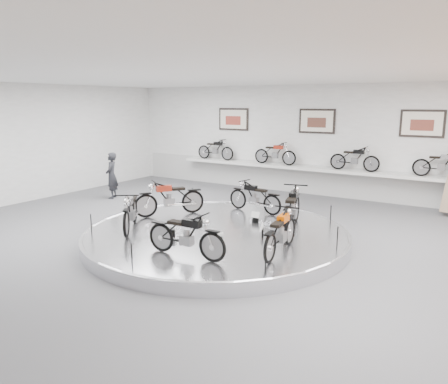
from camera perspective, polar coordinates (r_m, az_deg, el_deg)
The scene contains 22 objects.
floor at distance 10.54m, azimuth -1.92°, elevation -6.96°, with size 16.00×16.00×0.00m, color #535355.
ceiling at distance 10.01m, azimuth -2.08°, elevation 15.30°, with size 16.00×16.00×0.00m, color white.
wall_back at distance 16.32m, azimuth 11.98°, elevation 6.59°, with size 16.00×16.00×0.00m, color white.
wall_left at distance 15.97m, azimuth -26.64°, elevation 5.51°, with size 14.00×14.00×0.00m, color white.
dado_band at distance 16.49m, azimuth 11.74°, elevation 1.56°, with size 15.68×0.04×1.10m, color #BCBCBA.
display_platform at distance 10.73m, azimuth -1.03°, elevation -5.77°, with size 6.40×6.40×0.30m, color silver.
platform_rim at distance 10.69m, azimuth -1.03°, elevation -5.16°, with size 6.40×6.40×0.10m, color #B2B2BA.
shelf at distance 16.16m, azimuth 11.46°, elevation 2.99°, with size 11.00×0.55×0.10m, color silver.
poster_left at distance 17.76m, azimuth 1.24°, elevation 9.48°, with size 1.35×0.06×0.88m, color white.
poster_center at distance 16.24m, azimuth 12.03°, elevation 9.04°, with size 1.35×0.06×0.88m, color white.
poster_right at distance 15.39m, azimuth 24.47°, elevation 8.14°, with size 1.35×0.06×0.88m, color white.
shelf_bike_a at distance 18.00m, azimuth -1.13°, elevation 5.41°, with size 1.22×0.42×0.73m, color black, non-canonical shape.
shelf_bike_b at distance 16.68m, azimuth 6.68°, elevation 4.85°, with size 1.22×0.42×0.73m, color maroon, non-canonical shape.
shelf_bike_c at distance 15.65m, azimuth 16.67°, elevation 3.99°, with size 1.22×0.42×0.73m, color black, non-canonical shape.
shelf_bike_d at distance 15.16m, azimuth 26.54°, elevation 3.03°, with size 1.22×0.42×0.73m, color #ACABB0, non-canonical shape.
bike_a at distance 10.80m, azimuth 8.91°, elevation -2.10°, with size 1.77×0.62×1.04m, color black, non-canonical shape.
bike_b at distance 12.36m, azimuth 4.03°, elevation -0.63°, with size 1.50×0.53×0.88m, color black, non-canonical shape.
bike_c at distance 12.05m, azimuth -7.11°, elevation -0.76°, with size 1.67×0.59×0.99m, color maroon, non-canonical shape.
bike_d at distance 10.85m, azimuth -12.14°, elevation -2.38°, with size 1.64×0.58×0.96m, color #ACABB0, non-canonical shape.
bike_e at distance 8.79m, azimuth -5.01°, elevation -5.58°, with size 1.57×0.55×0.92m, color black, non-canonical shape.
bike_f at distance 9.02m, azimuth 7.41°, elevation -5.21°, with size 1.56×0.55×0.92m, color #C14700, non-canonical shape.
visitor at distance 15.97m, azimuth -14.46°, elevation 2.09°, with size 0.60×0.39×1.64m, color black.
Camera 1 is at (5.60, -8.27, 3.35)m, focal length 35.00 mm.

